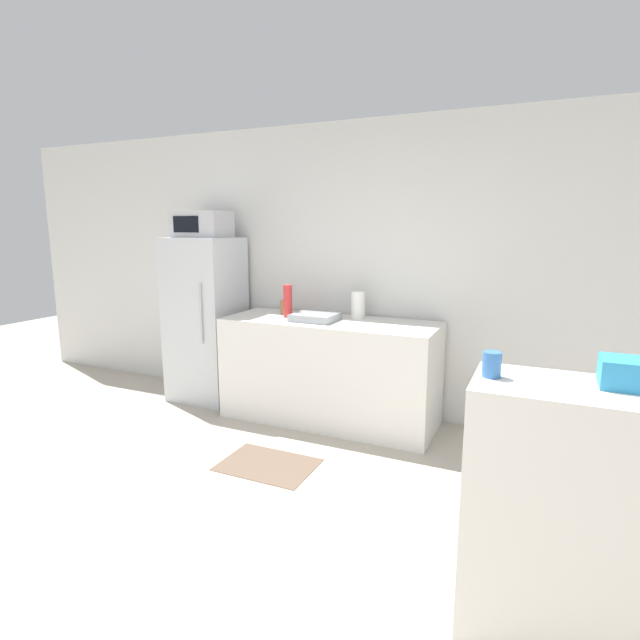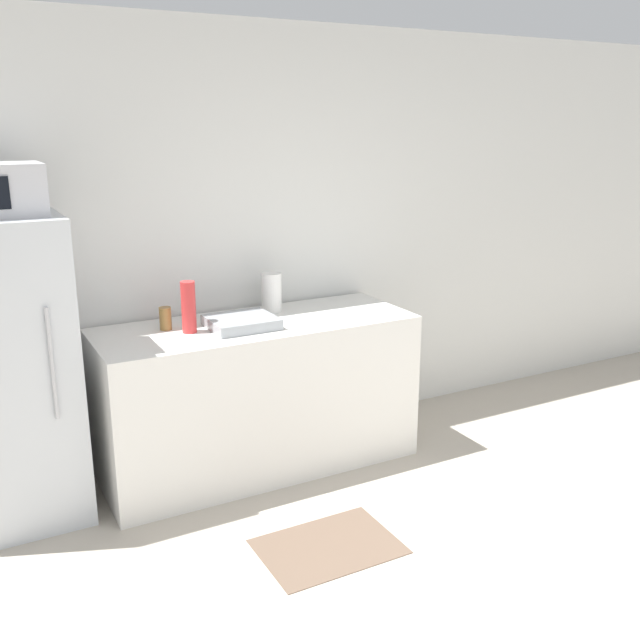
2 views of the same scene
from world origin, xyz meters
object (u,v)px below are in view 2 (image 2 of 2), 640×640
at_px(refrigerator, 8,375).
at_px(bottle_short, 165,318).
at_px(bottle_tall, 189,307).
at_px(paper_towel_roll, 272,292).

distance_m(refrigerator, bottle_short, 0.86).
xyz_separation_m(bottle_tall, paper_towel_roll, (0.59, 0.20, -0.02)).
bearing_deg(paper_towel_roll, bottle_short, -173.23).
height_order(refrigerator, paper_towel_roll, refrigerator).
bearing_deg(refrigerator, paper_towel_roll, 5.51).
relative_size(refrigerator, bottle_short, 12.37).
distance_m(bottle_tall, bottle_short, 0.17).
height_order(refrigerator, bottle_tall, refrigerator).
height_order(refrigerator, bottle_short, refrigerator).
relative_size(bottle_tall, paper_towel_roll, 1.20).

